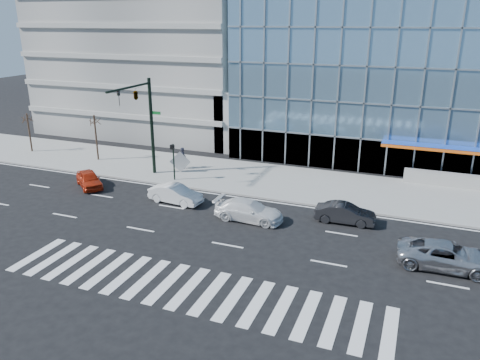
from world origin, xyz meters
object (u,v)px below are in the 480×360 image
at_px(silver_suv, 446,256).
at_px(traffic_signal, 141,105).
at_px(street_tree_far, 27,118).
at_px(pedestrian, 183,158).
at_px(white_sedan, 176,194).
at_px(ped_signal_post, 173,156).
at_px(white_suv, 249,210).
at_px(tilted_panel, 180,162).
at_px(red_sedan, 89,179).
at_px(street_tree_near, 94,121).
at_px(dark_sedan, 345,213).

bearing_deg(silver_suv, traffic_signal, 72.48).
bearing_deg(street_tree_far, silver_suv, -14.28).
bearing_deg(pedestrian, white_sedan, 178.92).
distance_m(ped_signal_post, silver_suv, 21.64).
bearing_deg(ped_signal_post, white_sedan, -59.65).
relative_size(traffic_signal, white_suv, 1.73).
height_order(street_tree_far, white_sedan, street_tree_far).
xyz_separation_m(traffic_signal, street_tree_far, (-15.00, 2.93, -2.72)).
height_order(traffic_signal, silver_suv, traffic_signal).
distance_m(white_suv, pedestrian, 12.23).
bearing_deg(silver_suv, white_suv, 79.16).
distance_m(street_tree_far, pedestrian, 16.91).
distance_m(street_tree_far, silver_suv, 39.20).
distance_m(silver_suv, white_suv, 12.17).
height_order(silver_suv, pedestrian, pedestrian).
bearing_deg(street_tree_far, tilted_panel, -1.94).
height_order(ped_signal_post, silver_suv, ped_signal_post).
relative_size(white_sedan, red_sedan, 1.07).
relative_size(silver_suv, tilted_panel, 3.90).
xyz_separation_m(street_tree_near, silver_suv, (29.89, -9.65, -3.07)).
relative_size(street_tree_far, dark_sedan, 1.00).
xyz_separation_m(street_tree_far, white_suv, (25.89, -7.60, -2.77)).
bearing_deg(pedestrian, street_tree_far, 66.81).
relative_size(dark_sedan, tilted_panel, 2.99).
bearing_deg(street_tree_near, silver_suv, -17.89).
xyz_separation_m(street_tree_far, silver_suv, (37.89, -9.65, -2.74)).
relative_size(ped_signal_post, dark_sedan, 0.77).
relative_size(ped_signal_post, pedestrian, 1.59).
bearing_deg(white_suv, traffic_signal, 67.44).
xyz_separation_m(silver_suv, red_sedan, (-26.01, 3.48, -0.07)).
xyz_separation_m(street_tree_far, pedestrian, (16.74, 0.50, -2.35)).
relative_size(street_tree_near, white_suv, 0.91).
bearing_deg(traffic_signal, white_sedan, -37.19).
xyz_separation_m(white_suv, pedestrian, (-9.15, 8.10, 0.42)).
distance_m(dark_sedan, tilted_panel, 15.74).
relative_size(ped_signal_post, street_tree_far, 0.78).
height_order(white_suv, pedestrian, pedestrian).
bearing_deg(silver_suv, tilted_panel, 65.35).
bearing_deg(ped_signal_post, silver_suv, -19.17).
relative_size(dark_sedan, red_sedan, 1.04).
bearing_deg(street_tree_far, pedestrian, 1.71).
xyz_separation_m(white_sedan, red_sedan, (-8.01, 0.47, -0.02)).
distance_m(street_tree_near, white_suv, 19.69).
bearing_deg(tilted_panel, red_sedan, -148.71).
distance_m(red_sedan, tilted_panel, 7.60).
relative_size(silver_suv, white_suv, 1.10).
distance_m(ped_signal_post, dark_sedan, 14.81).
height_order(pedestrian, tilted_panel, pedestrian).
height_order(white_sedan, dark_sedan, white_sedan).
relative_size(traffic_signal, silver_suv, 1.58).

